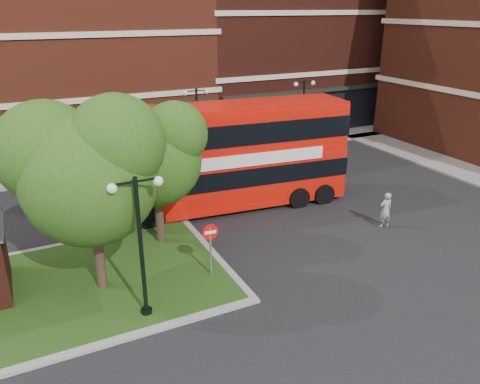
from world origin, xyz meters
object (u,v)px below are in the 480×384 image
bus (227,150)px  car_white (213,154)px  car_silver (89,162)px  woman (386,210)px

bus → car_white: bus is taller
car_silver → car_white: (7.67, -1.50, -0.10)m
bus → car_white: bearing=79.1°
car_white → woman: bearing=-166.6°
woman → car_white: size_ratio=0.45×
woman → car_white: (-3.47, 12.50, -0.22)m
woman → car_silver: size_ratio=0.40×
car_white → car_silver: bearing=76.8°
woman → car_silver: bearing=-45.2°
bus → car_silver: bearing=129.0°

